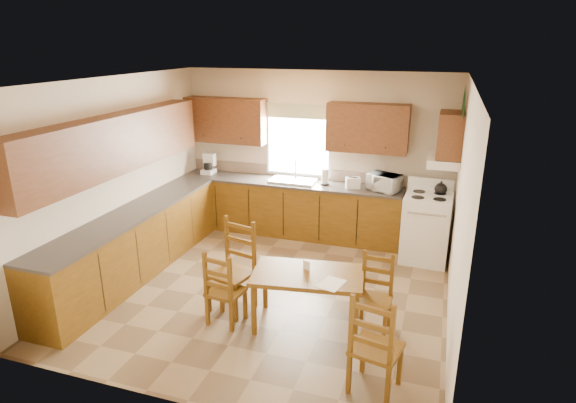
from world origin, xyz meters
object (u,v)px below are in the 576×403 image
(microwave, at_px, (384,182))
(stove, at_px, (426,229))
(chair_near_left, at_px, (226,287))
(chair_far_left, at_px, (231,268))
(dining_table, at_px, (307,299))
(chair_far_right, at_px, (374,295))
(chair_near_right, at_px, (377,342))

(microwave, bearing_deg, stove, -2.03)
(chair_near_left, bearing_deg, chair_far_left, -71.90)
(stove, bearing_deg, microwave, 157.39)
(stove, distance_m, dining_table, 2.55)
(microwave, bearing_deg, dining_table, -77.96)
(microwave, distance_m, chair_near_left, 3.19)
(microwave, distance_m, dining_table, 2.71)
(chair_far_right, bearing_deg, dining_table, -167.75)
(chair_near_left, relative_size, chair_far_left, 0.82)
(chair_near_right, bearing_deg, chair_far_right, -68.67)
(stove, height_order, dining_table, stove)
(chair_far_right, bearing_deg, microwave, 98.42)
(chair_far_left, bearing_deg, chair_far_right, 16.60)
(chair_near_left, height_order, chair_near_right, chair_near_right)
(chair_far_right, bearing_deg, chair_far_left, -174.54)
(stove, bearing_deg, chair_far_left, -131.97)
(chair_near_right, height_order, chair_far_right, chair_near_right)
(chair_near_left, relative_size, chair_near_right, 0.89)
(dining_table, distance_m, chair_far_right, 0.76)
(microwave, height_order, chair_near_left, microwave)
(dining_table, relative_size, chair_far_right, 1.38)
(dining_table, height_order, chair_far_right, chair_far_right)
(microwave, bearing_deg, chair_near_right, -60.29)
(stove, bearing_deg, chair_near_right, -92.94)
(microwave, relative_size, chair_far_left, 0.40)
(dining_table, bearing_deg, microwave, 70.81)
(stove, height_order, chair_far_left, chair_far_left)
(stove, xyz_separation_m, dining_table, (-1.18, -2.25, -0.16))
(chair_far_left, bearing_deg, chair_near_left, -65.27)
(microwave, xyz_separation_m, chair_near_left, (-1.40, -2.80, -0.60))
(microwave, relative_size, chair_near_right, 0.43)
(microwave, distance_m, chair_near_right, 3.48)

